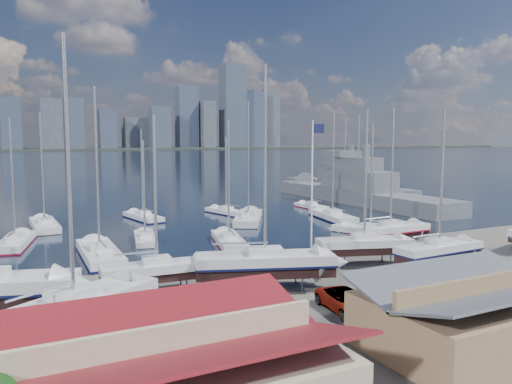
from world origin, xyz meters
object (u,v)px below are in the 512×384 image
naval_ship_east (357,194)px  car_a (240,323)px  naval_ship_west (344,185)px  flagpole (313,188)px

naval_ship_east → car_a: naval_ship_east is taller
naval_ship_west → flagpole: 70.73m
car_a → naval_ship_east: bearing=54.9°
naval_ship_east → naval_ship_west: 17.25m
naval_ship_east → naval_ship_west: bearing=-28.4°
naval_ship_west → flagpole: (-44.34, -54.76, 6.13)m
car_a → naval_ship_west: bearing=58.1°
naval_ship_east → flagpole: bearing=138.2°
naval_ship_east → naval_ship_west: (8.32, 15.11, 0.00)m
naval_ship_east → naval_ship_west: naval_ship_east is taller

